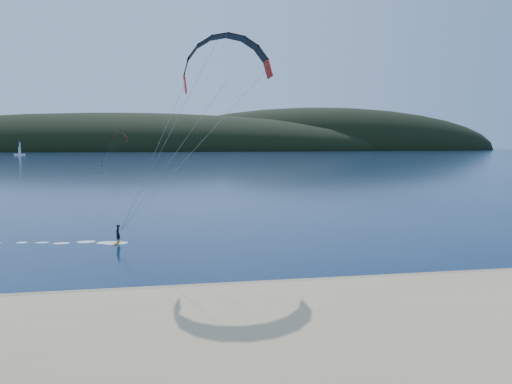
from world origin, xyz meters
The scene contains 6 objects.
ground centered at (0.00, 0.00, 0.00)m, with size 1800.00×1800.00×0.00m, color #081A3C.
wet_sand centered at (0.00, 4.50, 0.05)m, with size 220.00×2.50×0.10m.
headland centered at (0.63, 745.28, 0.00)m, with size 1200.00×310.00×140.00m.
kitesurfer_near centered at (2.10, 15.01, 12.42)m, with size 22.98×7.43×15.99m.
kitesurfer_far centered at (-22.08, 198.36, 10.23)m, with size 11.94×4.48×12.84m.
sailboat centered at (-120.32, 406.08, 0.89)m, with size 8.62×5.48×12.14m.
Camera 1 is at (-1.90, -22.14, 8.13)m, focal length 34.23 mm.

